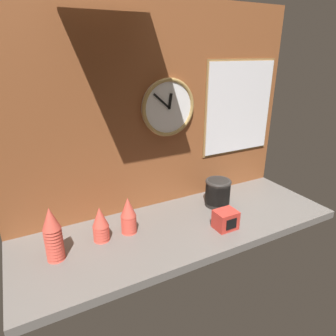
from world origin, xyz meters
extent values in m
cube|color=slate|center=(0.00, 0.00, -0.02)|extent=(1.60, 0.56, 0.04)
cube|color=brown|center=(0.00, 0.27, 0.53)|extent=(1.60, 0.03, 1.05)
cone|color=#DB4C3D|center=(-0.60, 0.01, 0.05)|extent=(0.07, 0.07, 0.10)
cone|color=#DB4C3D|center=(-0.60, 0.01, 0.06)|extent=(0.07, 0.07, 0.10)
cone|color=#DB4C3D|center=(-0.60, 0.01, 0.08)|extent=(0.07, 0.07, 0.10)
cone|color=#DB4C3D|center=(-0.60, 0.01, 0.09)|extent=(0.07, 0.07, 0.10)
cone|color=#DB4C3D|center=(-0.60, 0.01, 0.11)|extent=(0.07, 0.07, 0.10)
cone|color=#DB4C3D|center=(-0.60, 0.01, 0.12)|extent=(0.07, 0.07, 0.10)
cone|color=#DB4C3D|center=(-0.60, 0.01, 0.13)|extent=(0.07, 0.07, 0.10)
cone|color=#DB4C3D|center=(-0.60, 0.01, 0.15)|extent=(0.07, 0.07, 0.10)
cone|color=#DB4C3D|center=(-0.60, 0.01, 0.16)|extent=(0.07, 0.07, 0.10)
cone|color=#DB4C3D|center=(-0.60, 0.01, 0.18)|extent=(0.07, 0.07, 0.10)
cone|color=#DB4C3D|center=(-0.60, 0.01, 0.19)|extent=(0.07, 0.07, 0.10)
cone|color=#DB4C3D|center=(-0.26, 0.05, 0.05)|extent=(0.07, 0.07, 0.10)
cone|color=#DB4C3D|center=(-0.26, 0.05, 0.06)|extent=(0.07, 0.07, 0.10)
cone|color=#DB4C3D|center=(-0.26, 0.05, 0.08)|extent=(0.07, 0.07, 0.10)
cone|color=#DB4C3D|center=(-0.26, 0.05, 0.09)|extent=(0.07, 0.07, 0.10)
cone|color=#DB4C3D|center=(-0.26, 0.05, 0.11)|extent=(0.07, 0.07, 0.10)
cone|color=#DB4C3D|center=(-0.26, 0.05, 0.12)|extent=(0.07, 0.07, 0.10)
cone|color=#DB4C3D|center=(-0.26, 0.05, 0.13)|extent=(0.07, 0.07, 0.10)
cone|color=#DB4C3D|center=(-0.39, 0.05, 0.05)|extent=(0.07, 0.07, 0.10)
cone|color=#DB4C3D|center=(-0.39, 0.05, 0.06)|extent=(0.07, 0.07, 0.10)
cone|color=#DB4C3D|center=(-0.39, 0.05, 0.08)|extent=(0.07, 0.07, 0.10)
cone|color=#DB4C3D|center=(-0.39, 0.05, 0.09)|extent=(0.07, 0.07, 0.10)
cone|color=#DB4C3D|center=(-0.39, 0.05, 0.11)|extent=(0.07, 0.07, 0.10)
cone|color=#DB4C3D|center=(-0.39, 0.05, 0.12)|extent=(0.07, 0.07, 0.10)
cylinder|color=black|center=(0.28, 0.08, 0.02)|extent=(0.14, 0.14, 0.05)
cylinder|color=black|center=(0.28, 0.08, 0.04)|extent=(0.14, 0.14, 0.05)
cylinder|color=black|center=(0.28, 0.08, 0.07)|extent=(0.14, 0.14, 0.05)
cylinder|color=black|center=(0.28, 0.08, 0.09)|extent=(0.14, 0.14, 0.05)
cylinder|color=black|center=(0.28, 0.08, 0.11)|extent=(0.14, 0.14, 0.05)
cylinder|color=black|center=(0.28, 0.08, 0.13)|extent=(0.14, 0.14, 0.05)
torus|color=#302D2A|center=(0.28, 0.08, 0.14)|extent=(0.14, 0.14, 0.02)
cylinder|color=white|center=(0.05, 0.24, 0.54)|extent=(0.29, 0.02, 0.29)
torus|color=#AD894C|center=(0.05, 0.23, 0.54)|extent=(0.30, 0.02, 0.30)
cube|color=black|center=(0.06, 0.23, 0.58)|extent=(0.02, 0.01, 0.07)
cube|color=black|center=(0.01, 0.23, 0.58)|extent=(0.09, 0.01, 0.08)
cylinder|color=black|center=(0.05, 0.23, 0.54)|extent=(0.01, 0.01, 0.01)
cube|color=olive|center=(0.52, 0.25, 0.50)|extent=(0.48, 0.01, 0.54)
cube|color=white|center=(0.52, 0.24, 0.50)|extent=(0.46, 0.01, 0.52)
cube|color=red|center=(0.17, -0.13, 0.05)|extent=(0.11, 0.09, 0.09)
cube|color=black|center=(0.17, -0.18, 0.05)|extent=(0.06, 0.00, 0.05)
camera|label=1|loc=(-0.66, -1.12, 0.81)|focal=32.00mm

